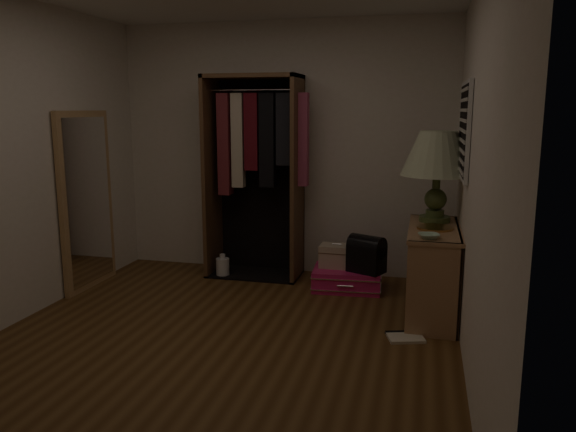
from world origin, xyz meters
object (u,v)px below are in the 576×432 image
object	(u,v)px
console_bookshelf	(432,267)
train_case	(337,256)
pink_suitcase	(347,279)
black_bag	(367,253)
open_wardrobe	(257,159)
white_jug	(223,267)
floor_mirror	(87,201)
table_lamp	(438,156)

from	to	relation	value
console_bookshelf	train_case	world-z (taller)	console_bookshelf
pink_suitcase	black_bag	world-z (taller)	black_bag
open_wardrobe	white_jug	bearing A→B (deg)	-151.79
train_case	white_jug	distance (m)	1.22
floor_mirror	table_lamp	bearing A→B (deg)	4.79
open_wardrobe	table_lamp	size ratio (longest dim) A/B	2.62
pink_suitcase	white_jug	world-z (taller)	white_jug
pink_suitcase	white_jug	bearing A→B (deg)	171.92
black_bag	table_lamp	bearing A→B (deg)	9.48
console_bookshelf	pink_suitcase	distance (m)	0.95
open_wardrobe	floor_mirror	distance (m)	1.71
open_wardrobe	train_case	bearing A→B (deg)	-14.92
pink_suitcase	black_bag	xyz separation A→B (m)	(0.19, -0.06, 0.28)
console_bookshelf	table_lamp	xyz separation A→B (m)	(0.00, 0.22, 0.93)
floor_mirror	black_bag	size ratio (longest dim) A/B	4.42
open_wardrobe	train_case	xyz separation A→B (m)	(0.87, -0.23, -0.90)
black_bag	table_lamp	xyz separation A→B (m)	(0.60, -0.17, 0.94)
white_jug	black_bag	bearing A→B (deg)	-6.00
open_wardrobe	train_case	world-z (taller)	open_wardrobe
pink_suitcase	console_bookshelf	bearing A→B (deg)	-34.07
console_bookshelf	floor_mirror	bearing A→B (deg)	-179.16
console_bookshelf	floor_mirror	xyz separation A→B (m)	(-3.24, -0.05, 0.46)
open_wardrobe	white_jug	world-z (taller)	open_wardrobe
table_lamp	black_bag	bearing A→B (deg)	164.57
floor_mirror	open_wardrobe	bearing A→B (deg)	27.57
floor_mirror	pink_suitcase	size ratio (longest dim) A/B	2.46
train_case	black_bag	bearing A→B (deg)	-18.40
console_bookshelf	black_bag	distance (m)	0.71
open_wardrobe	pink_suitcase	bearing A→B (deg)	-15.48
open_wardrobe	pink_suitcase	xyz separation A→B (m)	(0.98, -0.27, -1.11)
open_wardrobe	table_lamp	distance (m)	1.84
floor_mirror	white_jug	distance (m)	1.49
train_case	console_bookshelf	bearing A→B (deg)	-28.12
console_bookshelf	table_lamp	bearing A→B (deg)	89.00
pink_suitcase	white_jug	distance (m)	1.31
console_bookshelf	open_wardrobe	size ratio (longest dim) A/B	0.55
open_wardrobe	train_case	size ratio (longest dim) A/B	6.27
open_wardrobe	floor_mirror	size ratio (longest dim) A/B	1.21
train_case	table_lamp	world-z (taller)	table_lamp
open_wardrobe	train_case	distance (m)	1.27
black_bag	train_case	bearing A→B (deg)	-174.26
floor_mirror	white_jug	size ratio (longest dim) A/B	7.06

